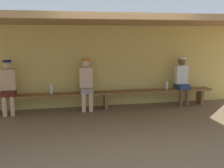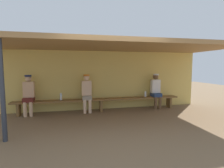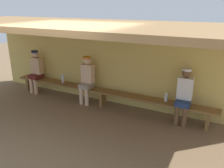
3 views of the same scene
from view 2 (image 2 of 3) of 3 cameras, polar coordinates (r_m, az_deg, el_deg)
ground_plane at (r=4.96m, az=-0.79°, el=-13.32°), size 24.00×24.00×0.00m
back_wall at (r=6.68m, az=-4.30°, el=1.25°), size 8.00×0.20×2.20m
dugout_roof at (r=5.41m, az=-2.37°, el=12.54°), size 8.00×2.80×0.12m
support_post at (r=4.33m, az=-32.45°, el=-2.01°), size 0.10×0.10×2.20m
bench at (r=6.33m, az=-3.67°, el=-5.50°), size 6.00×0.36×0.46m
player_rightmost at (r=6.22m, az=-8.32°, el=-2.40°), size 0.34×0.42×1.34m
player_in_white at (r=6.94m, az=14.27°, el=-1.68°), size 0.34×0.42×1.34m
player_leftmost at (r=6.37m, az=-25.76°, el=-2.71°), size 0.34×0.42×1.34m
water_bottle_orange at (r=6.28m, az=-16.49°, el=-4.03°), size 0.07×0.07×0.25m
water_bottle_blue at (r=6.83m, az=10.93°, el=-3.30°), size 0.08×0.08×0.21m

